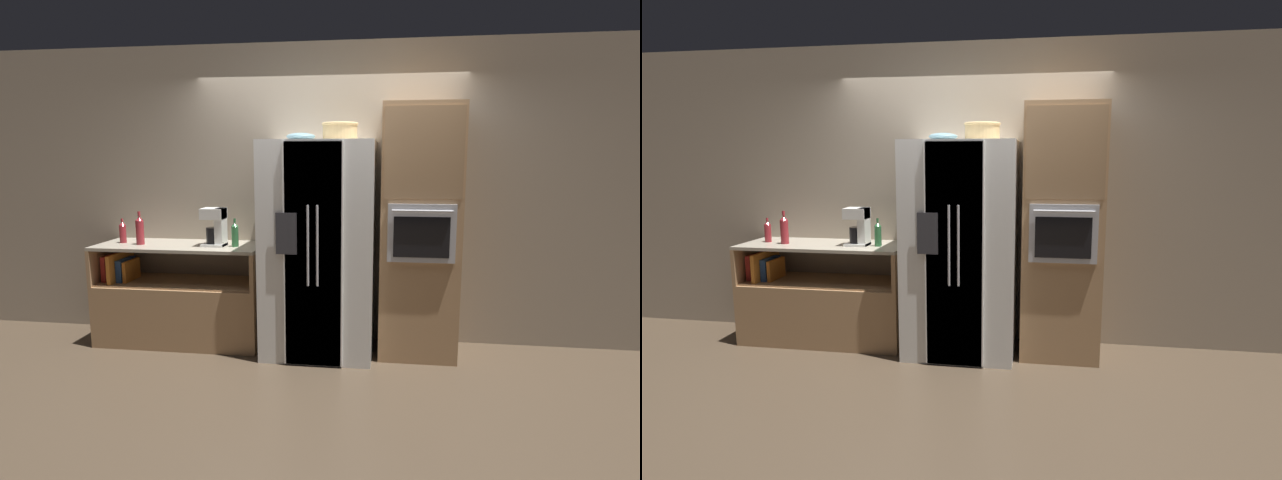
{
  "view_description": "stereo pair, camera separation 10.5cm",
  "coord_description": "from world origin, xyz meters",
  "views": [
    {
      "loc": [
        0.56,
        -4.24,
        1.74
      ],
      "look_at": [
        -0.02,
        -0.01,
        1.04
      ],
      "focal_mm": 28.0,
      "sensor_mm": 36.0,
      "label": 1
    },
    {
      "loc": [
        0.67,
        -4.23,
        1.74
      ],
      "look_at": [
        -0.02,
        -0.01,
        1.04
      ],
      "focal_mm": 28.0,
      "sensor_mm": 36.0,
      "label": 2
    }
  ],
  "objects": [
    {
      "name": "fruit_bowl",
      "position": [
        -0.2,
        0.09,
        1.93
      ],
      "size": [
        0.25,
        0.25,
        0.06
      ],
      "color": "#668C99",
      "rests_on": "refrigerator"
    },
    {
      "name": "ground_plane",
      "position": [
        0.0,
        0.0,
        0.0
      ],
      "size": [
        20.0,
        20.0,
        0.0
      ],
      "primitive_type": "plane",
      "color": "#4C3D2D"
    },
    {
      "name": "wicker_basket",
      "position": [
        0.14,
        0.11,
        1.98
      ],
      "size": [
        0.31,
        0.31,
        0.15
      ],
      "color": "tan",
      "rests_on": "refrigerator"
    },
    {
      "name": "bottle_wide",
      "position": [
        -1.74,
        0.1,
        1.08
      ],
      "size": [
        0.07,
        0.07,
        0.31
      ],
      "color": "maroon",
      "rests_on": "counter_left"
    },
    {
      "name": "refrigerator",
      "position": [
        -0.04,
        0.08,
        0.95
      ],
      "size": [
        0.97,
        0.79,
        1.9
      ],
      "color": "white",
      "rests_on": "ground_plane"
    },
    {
      "name": "wall_oven",
      "position": [
        0.84,
        0.16,
        1.1
      ],
      "size": [
        0.67,
        0.65,
        2.2
      ],
      "color": "#A87F56",
      "rests_on": "ground_plane"
    },
    {
      "name": "coffee_maker",
      "position": [
        -1.0,
        0.12,
        1.14
      ],
      "size": [
        0.2,
        0.19,
        0.35
      ],
      "color": "white",
      "rests_on": "counter_left"
    },
    {
      "name": "counter_left",
      "position": [
        -1.38,
        0.15,
        0.35
      ],
      "size": [
        1.56,
        0.61,
        0.95
      ],
      "color": "#A87F56",
      "rests_on": "ground_plane"
    },
    {
      "name": "bottle_short",
      "position": [
        -0.82,
        0.11,
        1.06
      ],
      "size": [
        0.06,
        0.06,
        0.26
      ],
      "color": "#33723F",
      "rests_on": "counter_left"
    },
    {
      "name": "wall_back",
      "position": [
        0.0,
        0.49,
        1.4
      ],
      "size": [
        12.0,
        0.06,
        2.8
      ],
      "color": "tan",
      "rests_on": "ground_plane"
    },
    {
      "name": "bottle_tall",
      "position": [
        -1.95,
        0.17,
        1.05
      ],
      "size": [
        0.06,
        0.06,
        0.23
      ],
      "color": "maroon",
      "rests_on": "counter_left"
    }
  ]
}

